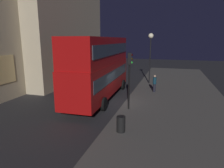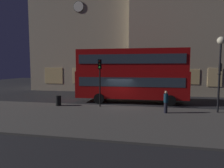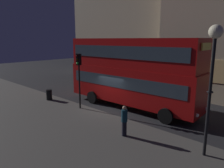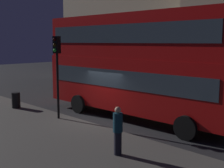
{
  "view_description": "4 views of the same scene",
  "coord_description": "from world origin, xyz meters",
  "px_view_note": "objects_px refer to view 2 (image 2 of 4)",
  "views": [
    {
      "loc": [
        -15.52,
        -4.54,
        5.22
      ],
      "look_at": [
        0.09,
        0.15,
        1.59
      ],
      "focal_mm": 31.94,
      "sensor_mm": 36.0,
      "label": 1
    },
    {
      "loc": [
        2.84,
        -18.1,
        3.65
      ],
      "look_at": [
        -0.92,
        0.85,
        1.94
      ],
      "focal_mm": 30.74,
      "sensor_mm": 36.0,
      "label": 2
    },
    {
      "loc": [
        11.09,
        -11.55,
        5.34
      ],
      "look_at": [
        0.69,
        -0.4,
        2.15
      ],
      "focal_mm": 34.29,
      "sensor_mm": 36.0,
      "label": 3
    },
    {
      "loc": [
        10.94,
        -10.18,
        4.05
      ],
      "look_at": [
        0.8,
        -0.05,
        1.99
      ],
      "focal_mm": 47.33,
      "sensor_mm": 36.0,
      "label": 4
    }
  ],
  "objects_px": {
    "traffic_light_far_side": "(220,74)",
    "pedestrian": "(166,102)",
    "double_decker_bus": "(131,73)",
    "traffic_light_near_kerb": "(100,73)",
    "litter_bin": "(58,101)",
    "street_lamp": "(220,54)"
  },
  "relations": [
    {
      "from": "double_decker_bus",
      "to": "traffic_light_far_side",
      "type": "relative_size",
      "value": 2.8
    },
    {
      "from": "traffic_light_far_side",
      "to": "pedestrian",
      "type": "distance_m",
      "value": 9.75
    },
    {
      "from": "pedestrian",
      "to": "street_lamp",
      "type": "bearing_deg",
      "value": -121.04
    },
    {
      "from": "traffic_light_near_kerb",
      "to": "traffic_light_far_side",
      "type": "relative_size",
      "value": 1.04
    },
    {
      "from": "pedestrian",
      "to": "litter_bin",
      "type": "height_order",
      "value": "pedestrian"
    },
    {
      "from": "traffic_light_far_side",
      "to": "pedestrian",
      "type": "xyz_separation_m",
      "value": [
        -6.13,
        -7.34,
        -1.9
      ]
    },
    {
      "from": "street_lamp",
      "to": "pedestrian",
      "type": "bearing_deg",
      "value": -166.58
    },
    {
      "from": "traffic_light_near_kerb",
      "to": "double_decker_bus",
      "type": "bearing_deg",
      "value": 38.58
    },
    {
      "from": "double_decker_bus",
      "to": "pedestrian",
      "type": "distance_m",
      "value": 5.91
    },
    {
      "from": "traffic_light_near_kerb",
      "to": "pedestrian",
      "type": "bearing_deg",
      "value": -27.85
    },
    {
      "from": "traffic_light_near_kerb",
      "to": "street_lamp",
      "type": "relative_size",
      "value": 0.72
    },
    {
      "from": "traffic_light_far_side",
      "to": "litter_bin",
      "type": "height_order",
      "value": "traffic_light_far_side"
    },
    {
      "from": "traffic_light_near_kerb",
      "to": "street_lamp",
      "type": "distance_m",
      "value": 9.71
    },
    {
      "from": "double_decker_bus",
      "to": "street_lamp",
      "type": "height_order",
      "value": "street_lamp"
    },
    {
      "from": "double_decker_bus",
      "to": "street_lamp",
      "type": "relative_size",
      "value": 1.94
    },
    {
      "from": "traffic_light_far_side",
      "to": "litter_bin",
      "type": "xyz_separation_m",
      "value": [
        -15.58,
        -6.31,
        -2.33
      ]
    },
    {
      "from": "double_decker_bus",
      "to": "traffic_light_near_kerb",
      "type": "height_order",
      "value": "double_decker_bus"
    },
    {
      "from": "double_decker_bus",
      "to": "traffic_light_far_side",
      "type": "height_order",
      "value": "double_decker_bus"
    },
    {
      "from": "double_decker_bus",
      "to": "traffic_light_far_side",
      "type": "distance_m",
      "value": 9.69
    },
    {
      "from": "traffic_light_near_kerb",
      "to": "litter_bin",
      "type": "bearing_deg",
      "value": 171.33
    },
    {
      "from": "litter_bin",
      "to": "double_decker_bus",
      "type": "bearing_deg",
      "value": 29.4
    },
    {
      "from": "street_lamp",
      "to": "litter_bin",
      "type": "height_order",
      "value": "street_lamp"
    }
  ]
}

